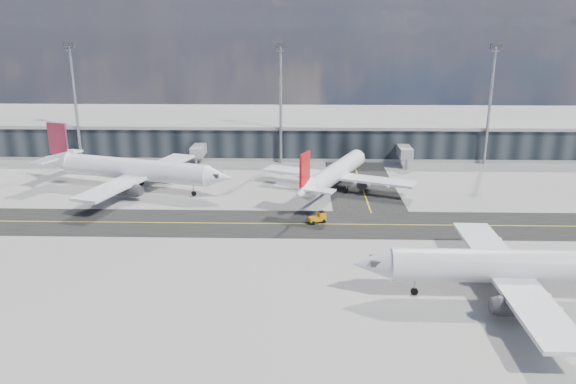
% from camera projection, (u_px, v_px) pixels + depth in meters
% --- Properties ---
extents(ground, '(300.00, 300.00, 0.00)m').
position_uv_depth(ground, '(270.00, 232.00, 93.36)').
color(ground, gray).
rests_on(ground, ground).
extents(taxiway_lanes, '(180.00, 63.00, 0.03)m').
position_uv_depth(taxiway_lanes, '(294.00, 211.00, 103.53)').
color(taxiway_lanes, black).
rests_on(taxiway_lanes, ground).
extents(terminal_concourse, '(152.00, 19.80, 8.80)m').
position_uv_depth(terminal_concourse, '(282.00, 141.00, 144.72)').
color(terminal_concourse, black).
rests_on(terminal_concourse, ground).
extents(floodlight_masts, '(102.50, 0.70, 28.90)m').
position_uv_depth(floodlight_masts, '(281.00, 100.00, 134.74)').
color(floodlight_masts, gray).
rests_on(floodlight_masts, ground).
extents(airliner_af, '(43.29, 37.30, 13.06)m').
position_uv_depth(airliner_af, '(133.00, 170.00, 115.70)').
color(airliner_af, white).
rests_on(airliner_af, ground).
extents(airliner_redtail, '(31.74, 36.73, 11.36)m').
position_uv_depth(airliner_redtail, '(334.00, 174.00, 114.79)').
color(airliner_redtail, white).
rests_on(airliner_redtail, ground).
extents(airliner_near, '(42.15, 35.85, 12.52)m').
position_uv_depth(airliner_near, '(523.00, 267.00, 70.13)').
color(airliner_near, silver).
rests_on(airliner_near, ground).
extents(baggage_tug, '(3.41, 2.66, 1.93)m').
position_uv_depth(baggage_tug, '(318.00, 217.00, 97.37)').
color(baggage_tug, orange).
rests_on(baggage_tug, ground).
extents(service_van, '(4.93, 5.54, 1.43)m').
position_uv_depth(service_van, '(342.00, 173.00, 126.82)').
color(service_van, white).
rests_on(service_van, ground).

